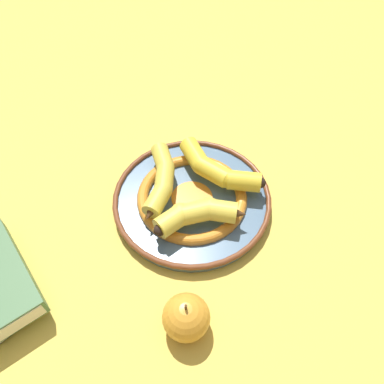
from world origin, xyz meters
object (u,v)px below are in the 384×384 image
at_px(decorative_bowl, 192,199).
at_px(apple, 186,317).
at_px(banana_c, 162,180).
at_px(banana_a, 215,168).
at_px(banana_b, 199,215).

relative_size(decorative_bowl, apple, 3.58).
xyz_separation_m(banana_c, apple, (0.22, -0.15, -0.01)).
height_order(banana_a, apple, apple).
relative_size(banana_a, banana_c, 1.34).
height_order(banana_a, banana_c, banana_a).
bearing_deg(apple, decorative_bowl, 133.89).
bearing_deg(banana_b, apple, 68.79).
height_order(banana_c, apple, apple).
distance_m(banana_a, apple, 0.30).
distance_m(banana_c, apple, 0.27).
relative_size(banana_b, apple, 1.80).
bearing_deg(banana_c, banana_a, -71.17).
bearing_deg(apple, banana_b, 129.37).
relative_size(banana_b, banana_c, 1.02).
height_order(banana_b, apple, apple).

